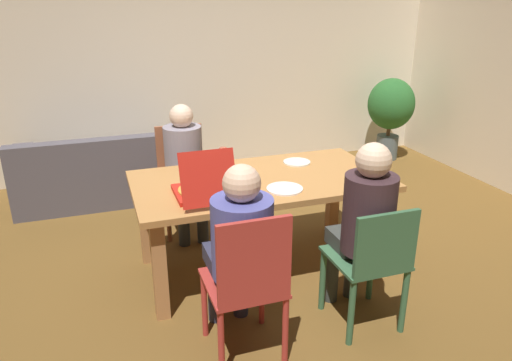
# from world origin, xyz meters

# --- Properties ---
(ground_plane) EXTENTS (20.00, 20.00, 0.00)m
(ground_plane) POSITION_xyz_m (0.00, 0.00, 0.00)
(ground_plane) COLOR brown
(back_wall) EXTENTS (6.41, 0.12, 2.98)m
(back_wall) POSITION_xyz_m (0.00, 2.60, 1.49)
(back_wall) COLOR beige
(back_wall) RESTS_ON ground
(dining_table) EXTENTS (1.89, 1.00, 0.77)m
(dining_table) POSITION_xyz_m (0.00, 0.00, 0.66)
(dining_table) COLOR #B77B40
(dining_table) RESTS_ON ground
(chair_0) EXTENTS (0.44, 0.46, 0.98)m
(chair_0) POSITION_xyz_m (-0.42, -0.98, 0.55)
(chair_0) COLOR #AF332D
(chair_0) RESTS_ON ground
(person_0) EXTENTS (0.35, 0.57, 1.21)m
(person_0) POSITION_xyz_m (-0.42, -0.82, 0.72)
(person_0) COLOR #2F3047
(person_0) RESTS_ON ground
(chair_1) EXTENTS (0.44, 0.45, 0.88)m
(chair_1) POSITION_xyz_m (0.41, -0.94, 0.49)
(chair_1) COLOR #36613F
(chair_1) RESTS_ON ground
(person_1) EXTENTS (0.33, 0.49, 1.24)m
(person_1) POSITION_xyz_m (0.41, -0.81, 0.74)
(person_1) COLOR #373B37
(person_1) RESTS_ON ground
(chair_2) EXTENTS (0.45, 0.42, 0.96)m
(chair_2) POSITION_xyz_m (-0.42, 0.96, 0.53)
(chair_2) COLOR #985739
(chair_2) RESTS_ON ground
(person_2) EXTENTS (0.34, 0.51, 1.19)m
(person_2) POSITION_xyz_m (-0.42, 0.81, 0.70)
(person_2) COLOR #323A41
(person_2) RESTS_ON ground
(pizza_box_0) EXTENTS (0.36, 0.48, 0.37)m
(pizza_box_0) POSITION_xyz_m (-0.49, -0.20, 0.82)
(pizza_box_0) COLOR red
(pizza_box_0) RESTS_ON dining_table
(plate_0) EXTENTS (0.26, 0.26, 0.01)m
(plate_0) POSITION_xyz_m (0.09, -0.27, 0.77)
(plate_0) COLOR white
(plate_0) RESTS_ON dining_table
(plate_1) EXTENTS (0.22, 0.22, 0.01)m
(plate_1) POSITION_xyz_m (0.41, 0.24, 0.77)
(plate_1) COLOR white
(plate_1) RESTS_ON dining_table
(drinking_glass_0) EXTENTS (0.06, 0.06, 0.14)m
(drinking_glass_0) POSITION_xyz_m (-0.18, 0.40, 0.84)
(drinking_glass_0) COLOR #B04731
(drinking_glass_0) RESTS_ON dining_table
(drinking_glass_1) EXTENTS (0.07, 0.07, 0.11)m
(drinking_glass_1) POSITION_xyz_m (0.84, -0.05, 0.82)
(drinking_glass_1) COLOR #BD542C
(drinking_glass_1) RESTS_ON dining_table
(couch) EXTENTS (1.80, 0.82, 0.74)m
(couch) POSITION_xyz_m (-1.09, 1.88, 0.27)
(couch) COLOR #524E56
(couch) RESTS_ON ground
(potted_plant) EXTENTS (0.60, 0.60, 1.08)m
(potted_plant) POSITION_xyz_m (2.55, 2.10, 0.69)
(potted_plant) COLOR #4C5A5F
(potted_plant) RESTS_ON ground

